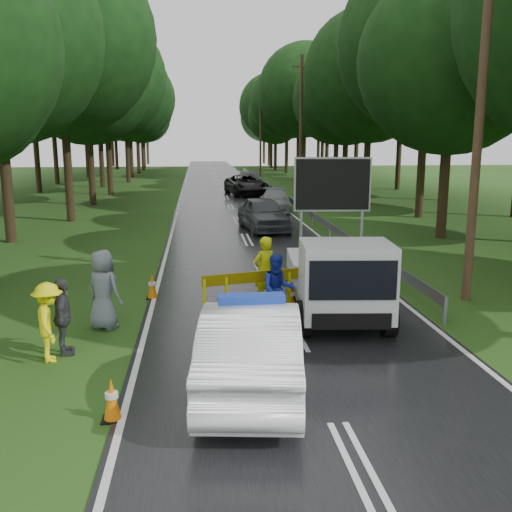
{
  "coord_description": "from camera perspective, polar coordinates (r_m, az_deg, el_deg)",
  "views": [
    {
      "loc": [
        -2.09,
        -12.47,
        4.36
      ],
      "look_at": [
        -0.59,
        2.24,
        1.3
      ],
      "focal_mm": 40.0,
      "sensor_mm": 36.0,
      "label": 1
    }
  ],
  "objects": [
    {
      "name": "queue_car_first",
      "position": [
        27.55,
        0.73,
        4.25
      ],
      "size": [
        2.45,
        4.88,
        1.59
      ],
      "primitive_type": "imported",
      "rotation": [
        0.0,
        0.0,
        0.13
      ],
      "color": "#45494E",
      "rests_on": "ground"
    },
    {
      "name": "utility_pole_mid",
      "position": [
        41.13,
        4.5,
        12.63
      ],
      "size": [
        1.4,
        0.24,
        10.0
      ],
      "color": "#472D21",
      "rests_on": "ground"
    },
    {
      "name": "bystander_mid",
      "position": [
        12.28,
        -18.76,
        -5.78
      ],
      "size": [
        0.55,
        1.0,
        1.61
      ],
      "primitive_type": "imported",
      "rotation": [
        0.0,
        0.0,
        1.75
      ],
      "color": "#393B40",
      "rests_on": "ground"
    },
    {
      "name": "officer",
      "position": [
        14.97,
        0.85,
        -1.56
      ],
      "size": [
        0.81,
        0.73,
        1.86
      ],
      "primitive_type": "imported",
      "rotation": [
        0.0,
        0.0,
        3.67
      ],
      "color": "#C7D20B",
      "rests_on": "ground"
    },
    {
      "name": "cone_far",
      "position": [
        17.77,
        0.43,
        -1.46
      ],
      "size": [
        0.31,
        0.31,
        0.66
      ],
      "color": "black",
      "rests_on": "ground"
    },
    {
      "name": "barrier",
      "position": [
        13.98,
        0.23,
        -2.68
      ],
      "size": [
        2.77,
        0.76,
        1.18
      ],
      "rotation": [
        0.0,
        0.0,
        0.25
      ],
      "color": "#D9D40B",
      "rests_on": "ground"
    },
    {
      "name": "queue_car_fourth",
      "position": [
        52.38,
        -0.68,
        7.68
      ],
      "size": [
        1.59,
        4.32,
        1.41
      ],
      "primitive_type": "imported",
      "rotation": [
        0.0,
        0.0,
        0.02
      ],
      "color": "#44474C",
      "rests_on": "ground"
    },
    {
      "name": "work_truck",
      "position": [
        14.07,
        8.17,
        -2.07
      ],
      "size": [
        2.52,
        4.98,
        3.84
      ],
      "rotation": [
        0.0,
        0.0,
        -0.08
      ],
      "color": "gray",
      "rests_on": "ground"
    },
    {
      "name": "cone_right",
      "position": [
        15.74,
        13.32,
        -3.44
      ],
      "size": [
        0.33,
        0.33,
        0.7
      ],
      "color": "black",
      "rests_on": "ground"
    },
    {
      "name": "queue_car_third",
      "position": [
        44.99,
        -1.0,
        7.13
      ],
      "size": [
        3.37,
        6.03,
        1.59
      ],
      "primitive_type": "imported",
      "rotation": [
        0.0,
        0.0,
        0.13
      ],
      "color": "black",
      "rests_on": "ground"
    },
    {
      "name": "ground",
      "position": [
        13.37,
        3.52,
        -7.36
      ],
      "size": [
        160.0,
        160.0,
        0.0
      ],
      "primitive_type": "plane",
      "color": "#244012",
      "rests_on": "ground"
    },
    {
      "name": "cone_near_left",
      "position": [
        9.48,
        -14.22,
        -13.76
      ],
      "size": [
        0.33,
        0.33,
        0.71
      ],
      "color": "black",
      "rests_on": "ground"
    },
    {
      "name": "queue_car_second",
      "position": [
        34.92,
        1.94,
        5.59
      ],
      "size": [
        2.42,
        4.72,
        1.31
      ],
      "primitive_type": "imported",
      "rotation": [
        0.0,
        0.0,
        -0.13
      ],
      "color": "#929399",
      "rests_on": "ground"
    },
    {
      "name": "cone_left_mid",
      "position": [
        16.04,
        -10.33,
        -3.02
      ],
      "size": [
        0.33,
        0.33,
        0.7
      ],
      "color": "black",
      "rests_on": "ground"
    },
    {
      "name": "guardrail",
      "position": [
        42.7,
        2.0,
        6.55
      ],
      "size": [
        0.12,
        60.06,
        0.7
      ],
      "color": "gray",
      "rests_on": "ground"
    },
    {
      "name": "road",
      "position": [
        42.74,
        -3.01,
        5.82
      ],
      "size": [
        7.0,
        140.0,
        0.02
      ],
      "primitive_type": "cube",
      "color": "black",
      "rests_on": "ground"
    },
    {
      "name": "cone_center",
      "position": [
        14.85,
        3.54,
        -4.1
      ],
      "size": [
        0.32,
        0.32,
        0.67
      ],
      "color": "black",
      "rests_on": "ground"
    },
    {
      "name": "bystander_right",
      "position": [
        13.65,
        -15.02,
        -3.26
      ],
      "size": [
        1.09,
        1.0,
        1.87
      ],
      "primitive_type": "imported",
      "rotation": [
        0.0,
        0.0,
        2.56
      ],
      "color": "slate",
      "rests_on": "ground"
    },
    {
      "name": "police_sedan",
      "position": [
        10.17,
        -0.47,
        -8.93
      ],
      "size": [
        2.2,
        4.87,
        1.7
      ],
      "rotation": [
        0.0,
        0.0,
        3.02
      ],
      "color": "white",
      "rests_on": "ground"
    },
    {
      "name": "utility_pole_near",
      "position": [
        16.22,
        21.51,
        13.39
      ],
      "size": [
        1.4,
        0.24,
        10.0
      ],
      "color": "#472D21",
      "rests_on": "ground"
    },
    {
      "name": "bystander_left",
      "position": [
        12.04,
        -20.01,
        -6.24
      ],
      "size": [
        0.86,
        1.16,
        1.6
      ],
      "primitive_type": "imported",
      "rotation": [
        0.0,
        0.0,
        1.86
      ],
      "color": "#FFF80D",
      "rests_on": "ground"
    },
    {
      "name": "civilian",
      "position": [
        13.56,
        2.19,
        -3.35
      ],
      "size": [
        0.86,
        0.69,
        1.68
      ],
      "primitive_type": "imported",
      "rotation": [
        0.0,
        0.0,
        0.07
      ],
      "color": "#18289F",
      "rests_on": "ground"
    },
    {
      "name": "utility_pole_far",
      "position": [
        66.87,
        0.44,
        12.28
      ],
      "size": [
        1.4,
        0.24,
        10.0
      ],
      "color": "#472D21",
      "rests_on": "ground"
    }
  ]
}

